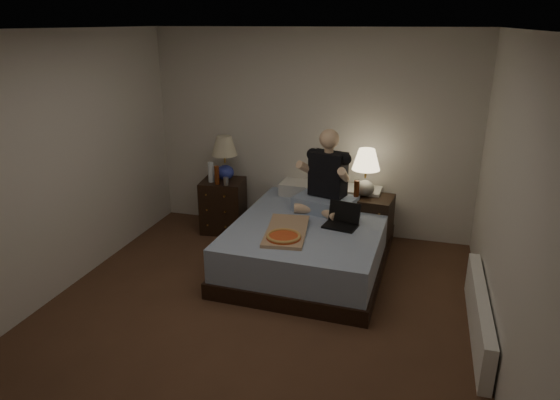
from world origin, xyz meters
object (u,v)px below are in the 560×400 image
(lamp_left, at_px, (225,158))
(soda_can, at_px, (226,181))
(nightstand_right, at_px, (370,222))
(beer_bottle_left, at_px, (217,175))
(laptop, at_px, (341,216))
(pizza_box, at_px, (284,237))
(nightstand_left, at_px, (223,206))
(person, at_px, (326,171))
(bed, at_px, (311,242))
(lamp_right, at_px, (366,173))
(beer_bottle_right, at_px, (356,190))
(radiator, at_px, (479,314))
(water_bottle, at_px, (211,172))

(lamp_left, height_order, soda_can, lamp_left)
(nightstand_right, height_order, beer_bottle_left, beer_bottle_left)
(laptop, relative_size, pizza_box, 0.45)
(nightstand_left, bearing_deg, laptop, -30.89)
(pizza_box, bearing_deg, beer_bottle_left, 129.52)
(beer_bottle_left, relative_size, person, 0.25)
(bed, xyz_separation_m, lamp_right, (0.49, 0.64, 0.66))
(lamp_left, relative_size, pizza_box, 0.74)
(beer_bottle_right, xyz_separation_m, radiator, (1.26, -1.38, -0.55))
(lamp_left, bearing_deg, bed, -28.30)
(lamp_left, bearing_deg, laptop, -25.85)
(nightstand_right, bearing_deg, bed, -126.66)
(soda_can, bearing_deg, lamp_right, 5.72)
(nightstand_left, bearing_deg, nightstand_right, -7.22)
(bed, relative_size, nightstand_left, 3.10)
(nightstand_left, distance_m, radiator, 3.34)
(nightstand_right, bearing_deg, person, -145.58)
(nightstand_right, bearing_deg, beer_bottle_left, -169.56)
(soda_can, xyz_separation_m, person, (1.26, -0.12, 0.26))
(bed, height_order, lamp_left, lamp_left)
(lamp_right, xyz_separation_m, laptop, (-0.15, -0.73, -0.28))
(laptop, xyz_separation_m, pizza_box, (-0.48, -0.51, -0.08))
(bed, height_order, soda_can, soda_can)
(nightstand_left, height_order, pizza_box, nightstand_left)
(water_bottle, xyz_separation_m, laptop, (1.73, -0.64, -0.16))
(beer_bottle_right, relative_size, person, 0.25)
(nightstand_left, relative_size, water_bottle, 2.68)
(water_bottle, xyz_separation_m, beer_bottle_left, (0.11, -0.06, -0.01))
(lamp_right, height_order, radiator, lamp_right)
(nightstand_right, bearing_deg, radiator, -47.88)
(bed, distance_m, pizza_box, 0.69)
(lamp_left, bearing_deg, soda_can, -66.36)
(radiator, bearing_deg, lamp_right, 127.50)
(nightstand_left, xyz_separation_m, nightstand_right, (1.86, -0.01, -0.02))
(beer_bottle_left, height_order, laptop, beer_bottle_left)
(beer_bottle_left, xyz_separation_m, beer_bottle_right, (1.71, -0.01, -0.03))
(lamp_right, bearing_deg, radiator, -52.50)
(water_bottle, bearing_deg, person, -7.27)
(lamp_left, height_order, lamp_right, lamp_left)
(laptop, bearing_deg, water_bottle, 170.47)
(bed, bearing_deg, nightstand_left, 155.92)
(nightstand_left, distance_m, nightstand_right, 1.86)
(lamp_right, bearing_deg, soda_can, -174.28)
(soda_can, bearing_deg, person, -5.33)
(water_bottle, bearing_deg, laptop, -20.18)
(lamp_right, xyz_separation_m, beer_bottle_right, (-0.07, -0.17, -0.17))
(nightstand_left, distance_m, person, 1.54)
(pizza_box, relative_size, radiator, 0.47)
(lamp_left, xyz_separation_m, radiator, (2.94, -1.59, -0.75))
(lamp_right, bearing_deg, beer_bottle_left, -175.00)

